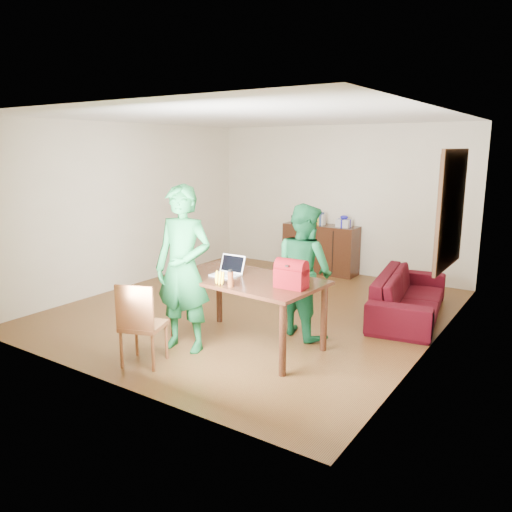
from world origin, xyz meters
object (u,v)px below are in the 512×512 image
Objects in this scene: table at (246,287)px; laptop at (225,272)px; person_far at (304,270)px; red_bag at (291,276)px; person_near at (183,269)px; chair at (144,340)px; bottle at (231,278)px; sofa at (409,295)px.

laptop is (-0.25, -0.07, 0.15)m from table.
red_bag is (0.25, -0.77, 0.13)m from person_far.
laptop is at bearing 44.21° from person_near.
red_bag is at bearing 8.32° from person_near.
chair is 1.15m from bottle.
laptop reaches higher than sofa.
table is 1.30m from chair.
table is 1.11× the size of person_far.
bottle is at bearing -4.40° from person_near.
person_near reaches higher than chair.
sofa is at bearing 53.70° from laptop.
sofa is at bearing 72.12° from red_bag.
person_far reaches higher than sofa.
sofa is at bearing 44.36° from person_near.
sofa is (1.28, 2.10, -0.42)m from table.
chair is at bearing -108.65° from person_near.
table is 9.58× the size of bottle.
red_bag reaches higher than table.
chair is at bearing -143.70° from red_bag.
table is at bearing 13.88° from laptop.
table is 0.30m from laptop.
sofa is at bearing 39.14° from chair.
person_near is (0.08, 0.58, 0.69)m from chair.
person_far is at bearing 48.87° from laptop.
bottle is (0.70, 0.64, 0.65)m from chair.
chair is (-0.63, -1.05, -0.45)m from table.
person_near is 0.62m from bottle.
chair is at bearing -111.83° from laptop.
red_bag is (1.18, 0.40, -0.00)m from person_near.
laptop is 0.48m from bottle.
sofa is (1.21, 2.51, -0.62)m from bottle.
person_far is at bearing 74.15° from bottle.
person_far is 1.75m from sofa.
table is 0.88× the size of sofa.
bottle is at bearing -47.32° from laptop.
chair reaches higher than sofa.
bottle reaches higher than chair.
sofa is at bearing 62.62° from table.
person_far is at bearing 40.15° from chair.
sofa is (0.65, 2.18, -0.65)m from red_bag.
person_near reaches higher than sofa.
person_far reaches higher than red_bag.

